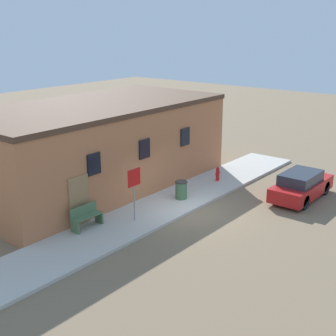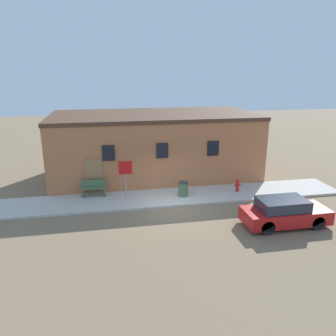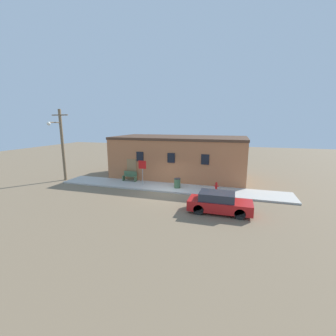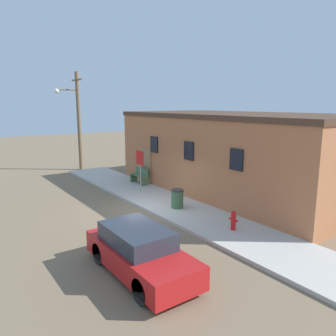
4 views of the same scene
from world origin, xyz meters
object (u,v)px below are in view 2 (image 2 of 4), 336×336
at_px(stop_sign, 125,173).
at_px(trash_bin, 183,189).
at_px(bench, 94,188).
at_px(parked_car, 284,213).
at_px(fire_hydrant, 237,185).

distance_m(stop_sign, trash_bin, 3.41).
bearing_deg(trash_bin, bench, 168.88).
xyz_separation_m(bench, parked_car, (8.82, -5.19, 0.06)).
height_order(stop_sign, bench, stop_sign).
distance_m(fire_hydrant, parked_car, 4.37).
distance_m(trash_bin, parked_car, 5.70).
bearing_deg(stop_sign, bench, 150.49).
height_order(trash_bin, parked_car, parked_car).
xyz_separation_m(fire_hydrant, bench, (-8.28, 0.86, 0.08)).
relative_size(fire_hydrant, stop_sign, 0.33).
xyz_separation_m(bench, trash_bin, (4.98, -0.98, -0.02)).
bearing_deg(parked_car, fire_hydrant, 97.02).
relative_size(bench, trash_bin, 1.60).
bearing_deg(stop_sign, trash_bin, 0.37).
bearing_deg(fire_hydrant, trash_bin, -177.91).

